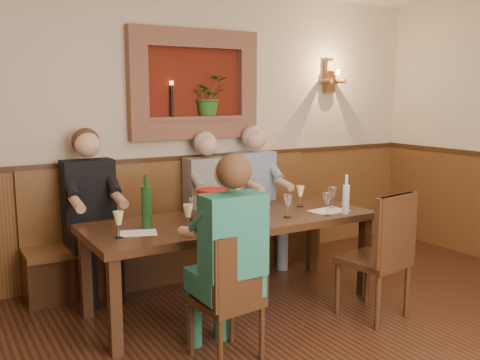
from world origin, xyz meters
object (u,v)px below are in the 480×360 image
object	(u,v)px
wine_bottle_green_a	(230,195)
bench	(185,241)
water_bottle	(346,198)
chair_near_right	(375,281)
dining_table	(233,227)
person_chair_front	(226,276)
spittoon_bucket	(212,206)
person_bench_left	(93,227)
person_bench_right	(258,208)
person_bench_mid	(210,216)
chair_near_left	(228,322)
wine_bottle_green_b	(147,206)

from	to	relation	value
wine_bottle_green_a	bench	bearing A→B (deg)	88.99
water_bottle	wine_bottle_green_a	bearing A→B (deg)	159.10
chair_near_right	dining_table	bearing A→B (deg)	128.30
person_chair_front	spittoon_bucket	xyz separation A→B (m)	(0.27, 0.72, 0.31)
person_bench_left	person_bench_right	distance (m)	1.71
person_bench_right	spittoon_bucket	distance (m)	1.38
person_bench_mid	bench	bearing A→B (deg)	155.16
dining_table	wine_bottle_green_a	size ratio (longest dim) A/B	5.33
dining_table	chair_near_left	size ratio (longest dim) A/B	2.69
chair_near_right	person_chair_front	size ratio (longest dim) A/B	0.73
wine_bottle_green_b	person_bench_mid	bearing A→B (deg)	40.14
spittoon_bucket	water_bottle	distance (m)	1.17
dining_table	person_bench_left	distance (m)	1.25
person_bench_mid	person_bench_right	distance (m)	0.55
person_bench_left	person_bench_right	bearing A→B (deg)	0.03
chair_near_left	person_bench_left	world-z (taller)	person_bench_left
chair_near_right	spittoon_bucket	bearing A→B (deg)	137.09
bench	water_bottle	xyz separation A→B (m)	(0.91, -1.29, 0.55)
spittoon_bucket	person_chair_front	bearing A→B (deg)	-110.59
wine_bottle_green_a	spittoon_bucket	bearing A→B (deg)	-160.46
chair_near_left	person_bench_right	world-z (taller)	person_bench_right
spittoon_bucket	water_bottle	xyz separation A→B (m)	(1.13, -0.28, -0.00)
spittoon_bucket	wine_bottle_green_b	distance (m)	0.51
dining_table	person_chair_front	bearing A→B (deg)	-122.29
dining_table	wine_bottle_green_b	size ratio (longest dim) A/B	5.87
dining_table	chair_near_right	world-z (taller)	chair_near_right
person_bench_left	wine_bottle_green_b	size ratio (longest dim) A/B	3.58
person_bench_left	wine_bottle_green_b	distance (m)	0.88
person_bench_left	chair_near_left	bearing A→B (deg)	-74.98
dining_table	person_bench_right	distance (m)	1.15
person_bench_left	spittoon_bucket	xyz separation A→B (m)	(0.70, -0.90, 0.28)
dining_table	person_bench_right	size ratio (longest dim) A/B	1.67
dining_table	person_chair_front	xyz separation A→B (m)	(-0.49, -0.78, -0.10)
bench	water_bottle	size ratio (longest dim) A/B	8.98
person_chair_front	wine_bottle_green_b	world-z (taller)	person_chair_front
chair_near_left	person_bench_mid	xyz separation A→B (m)	(0.72, 1.63, 0.32)
person_bench_right	person_bench_left	bearing A→B (deg)	-179.97
dining_table	wine_bottle_green_a	world-z (taller)	wine_bottle_green_a
dining_table	chair_near_right	distance (m)	1.21
person_bench_mid	spittoon_bucket	xyz separation A→B (m)	(-0.45, -0.90, 0.31)
chair_near_left	bench	bearing A→B (deg)	67.37
person_bench_right	wine_bottle_green_a	bearing A→B (deg)	-133.93
spittoon_bucket	dining_table	bearing A→B (deg)	15.81
person_bench_right	water_bottle	xyz separation A→B (m)	(0.13, -1.18, 0.29)
person_bench_mid	person_chair_front	xyz separation A→B (m)	(-0.72, -1.62, -0.00)
person_bench_right	water_bottle	world-z (taller)	person_bench_right
chair_near_left	chair_near_right	bearing A→B (deg)	-6.10
person_bench_left	chair_near_right	bearing A→B (deg)	-42.17
dining_table	chair_near_left	xyz separation A→B (m)	(-0.49, -0.79, -0.42)
person_bench_left	wine_bottle_green_b	xyz separation A→B (m)	(0.20, -0.80, 0.31)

